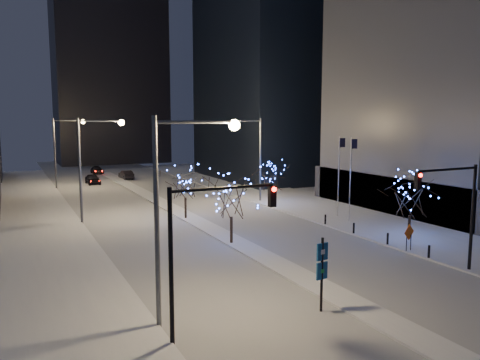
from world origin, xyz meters
TOP-DOWN VIEW (x-y plane):
  - ground at (0.00, 0.00)m, footprint 160.00×160.00m
  - road at (0.00, 35.00)m, footprint 20.00×130.00m
  - median at (0.00, 30.00)m, footprint 2.00×80.00m
  - east_sidewalk at (15.00, 20.00)m, footprint 10.00×90.00m
  - west_sidewalk at (-14.00, 20.00)m, footprint 8.00×90.00m
  - plinth at (34.00, 18.00)m, footprint 30.00×24.00m
  - horizon_block at (6.00, 92.00)m, footprint 24.00×14.00m
  - street_lamp_w_near at (-8.94, 2.00)m, footprint 4.40×0.56m
  - street_lamp_w_mid at (-8.94, 27.00)m, footprint 4.40×0.56m
  - street_lamp_w_far at (-8.94, 52.00)m, footprint 4.40×0.56m
  - street_lamp_east at (10.08, 30.00)m, footprint 3.90×0.56m
  - traffic_signal_west at (-8.44, -0.00)m, footprint 5.26×0.43m
  - traffic_signal_east at (8.94, 1.00)m, footprint 5.26×0.43m
  - flagpoles at (13.37, 17.25)m, footprint 1.35×2.60m
  - bollards at (10.20, 10.00)m, footprint 0.16×12.16m
  - car_near at (-4.50, 55.04)m, footprint 1.95×4.59m
  - car_mid at (1.50, 58.85)m, footprint 1.75×4.48m
  - car_far at (-1.50, 69.05)m, footprint 1.85×4.55m
  - holiday_tree_median_near at (-0.50, 13.93)m, footprint 4.76×4.76m
  - holiday_tree_median_far at (-0.50, 24.48)m, footprint 4.46×4.46m
  - holiday_tree_plaza_near at (13.51, 9.01)m, footprint 5.00×5.00m
  - holiday_tree_plaza_far at (11.28, 27.84)m, footprint 4.85×4.85m
  - wayfinding_sign at (-2.00, 0.04)m, footprint 0.70×0.16m
  - construction_sign at (10.30, 5.97)m, footprint 1.20×0.31m

SIDE VIEW (x-z plane):
  - ground at x=0.00m, z-range 0.00..0.00m
  - road at x=0.00m, z-range 0.00..0.02m
  - median at x=0.00m, z-range 0.00..0.15m
  - east_sidewalk at x=15.00m, z-range 0.00..0.15m
  - west_sidewalk at x=-14.00m, z-range 0.00..0.15m
  - bollards at x=10.20m, z-range 0.15..1.05m
  - car_far at x=-1.50m, z-range 0.00..1.32m
  - car_mid at x=1.50m, z-range 0.00..1.45m
  - car_near at x=-4.50m, z-range 0.00..1.55m
  - construction_sign at x=10.30m, z-range 0.35..2.37m
  - plinth at x=34.00m, z-range 0.00..4.00m
  - wayfinding_sign at x=-2.00m, z-range 0.44..4.34m
  - holiday_tree_plaza_far at x=11.28m, z-range 0.81..5.64m
  - holiday_tree_plaza_near at x=13.51m, z-range 0.88..6.34m
  - holiday_tree_median_far at x=-0.50m, z-range 1.01..6.39m
  - holiday_tree_median_near at x=-0.50m, z-range 1.01..6.98m
  - traffic_signal_west at x=-8.44m, z-range 1.26..8.26m
  - traffic_signal_east at x=8.94m, z-range 1.26..8.26m
  - flagpoles at x=13.37m, z-range 0.80..8.80m
  - street_lamp_east at x=10.08m, z-range 1.45..11.45m
  - street_lamp_w_near at x=-8.94m, z-range 1.50..11.50m
  - street_lamp_w_mid at x=-8.94m, z-range 1.50..11.50m
  - street_lamp_w_far at x=-8.94m, z-range 1.50..11.50m
  - horizon_block at x=6.00m, z-range 0.00..42.00m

